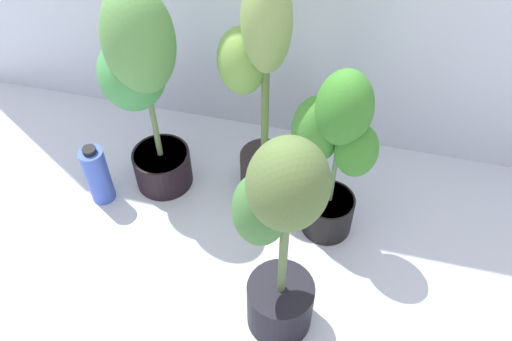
{
  "coord_description": "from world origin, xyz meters",
  "views": [
    {
      "loc": [
        0.38,
        -0.91,
        1.67
      ],
      "look_at": [
        0.08,
        0.3,
        0.31
      ],
      "focal_mm": 36.98,
      "sensor_mm": 36.0,
      "label": 1
    }
  ],
  "objects_px": {
    "potted_plant_back_left": "(142,80)",
    "nutrient_bottle": "(97,175)",
    "potted_plant_back_center": "(259,82)",
    "potted_plant_front_right": "(279,240)",
    "potted_plant_back_right": "(334,149)"
  },
  "relations": [
    {
      "from": "potted_plant_back_left",
      "to": "nutrient_bottle",
      "type": "xyz_separation_m",
      "value": [
        -0.19,
        -0.15,
        -0.39
      ]
    },
    {
      "from": "potted_plant_back_left",
      "to": "potted_plant_back_center",
      "type": "distance_m",
      "value": 0.41
    },
    {
      "from": "nutrient_bottle",
      "to": "potted_plant_back_left",
      "type": "bearing_deg",
      "value": 37.9
    },
    {
      "from": "potted_plant_back_left",
      "to": "potted_plant_front_right",
      "type": "bearing_deg",
      "value": -39.85
    },
    {
      "from": "potted_plant_back_left",
      "to": "potted_plant_front_right",
      "type": "distance_m",
      "value": 0.79
    },
    {
      "from": "potted_plant_back_left",
      "to": "potted_plant_back_center",
      "type": "xyz_separation_m",
      "value": [
        0.41,
        0.07,
        0.01
      ]
    },
    {
      "from": "nutrient_bottle",
      "to": "potted_plant_front_right",
      "type": "bearing_deg",
      "value": -23.95
    },
    {
      "from": "potted_plant_back_left",
      "to": "potted_plant_back_center",
      "type": "height_order",
      "value": "potted_plant_back_center"
    },
    {
      "from": "potted_plant_back_left",
      "to": "nutrient_bottle",
      "type": "height_order",
      "value": "potted_plant_back_left"
    },
    {
      "from": "potted_plant_back_right",
      "to": "potted_plant_back_left",
      "type": "bearing_deg",
      "value": 173.83
    },
    {
      "from": "potted_plant_back_center",
      "to": "potted_plant_front_right",
      "type": "height_order",
      "value": "potted_plant_back_center"
    },
    {
      "from": "potted_plant_back_center",
      "to": "potted_plant_front_right",
      "type": "distance_m",
      "value": 0.61
    },
    {
      "from": "potted_plant_back_left",
      "to": "nutrient_bottle",
      "type": "bearing_deg",
      "value": -142.1
    },
    {
      "from": "potted_plant_back_right",
      "to": "potted_plant_back_center",
      "type": "distance_m",
      "value": 0.35
    },
    {
      "from": "potted_plant_front_right",
      "to": "nutrient_bottle",
      "type": "distance_m",
      "value": 0.93
    }
  ]
}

